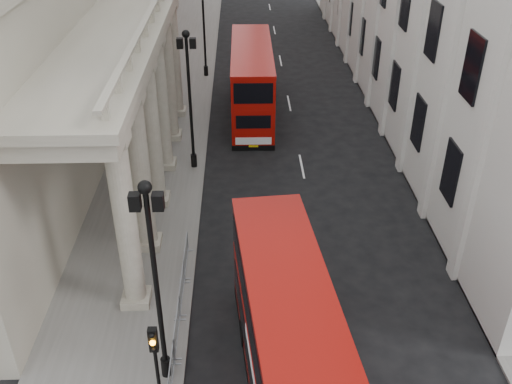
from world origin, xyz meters
TOP-DOWN VIEW (x-y plane):
  - sidewalk_west at (-3.00, 30.00)m, footprint 6.00×140.00m
  - sidewalk_east at (13.50, 30.00)m, footprint 3.00×140.00m
  - kerb at (-0.05, 30.00)m, footprint 0.20×140.00m
  - lamp_post_south at (-0.60, 4.00)m, footprint 1.05×0.44m
  - lamp_post_mid at (-0.60, 20.00)m, footprint 1.05×0.44m
  - lamp_post_north at (-0.60, 36.00)m, footprint 1.05×0.44m
  - traffic_light at (-0.50, 1.98)m, footprint 0.28×0.33m
  - bus_near at (3.81, 3.07)m, footprint 3.83×11.56m
  - bus_far at (3.11, 27.91)m, footprint 2.89×11.62m
  - pedestrian_a at (-2.32, 11.97)m, footprint 0.62×0.44m
  - pedestrian_b at (-4.24, 18.73)m, footprint 0.91×0.78m
  - pedestrian_c at (-4.00, 23.16)m, footprint 0.96×0.64m

SIDE VIEW (x-z plane):
  - sidewalk_west at x=-3.00m, z-range 0.00..0.12m
  - sidewalk_east at x=13.50m, z-range 0.00..0.12m
  - kerb at x=-0.05m, z-range 0.00..0.14m
  - pedestrian_a at x=-2.32m, z-range 0.12..1.73m
  - pedestrian_b at x=-4.24m, z-range 0.12..1.76m
  - pedestrian_c at x=-4.00m, z-range 0.12..2.04m
  - bus_near at x=3.81m, z-range 0.11..5.01m
  - bus_far at x=3.11m, z-range 0.11..5.12m
  - traffic_light at x=-0.50m, z-range 0.96..5.26m
  - lamp_post_south at x=-0.60m, z-range 0.75..9.07m
  - lamp_post_mid at x=-0.60m, z-range 0.75..9.07m
  - lamp_post_north at x=-0.60m, z-range 0.75..9.07m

